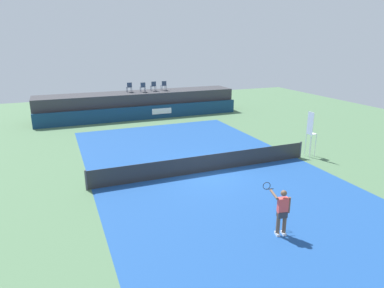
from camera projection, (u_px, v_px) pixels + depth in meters
ground_plane at (186, 155)px, 21.12m from camera, size 48.00×48.00×0.00m
court_inner at (206, 172)px, 18.46m from camera, size 12.00×22.00×0.00m
sponsor_wall at (143, 113)px, 30.25m from camera, size 18.00×0.22×1.20m
spectator_platform at (138, 104)px, 31.70m from camera, size 18.00×2.80×2.20m
spectator_chair_far_left at (129, 87)px, 31.14m from camera, size 0.45×0.45×0.89m
spectator_chair_left at (143, 87)px, 31.18m from camera, size 0.46×0.46×0.89m
spectator_chair_center at (153, 86)px, 31.88m from camera, size 0.44×0.44×0.89m
spectator_chair_right at (164, 85)px, 32.22m from camera, size 0.45×0.45×0.89m
umpire_chair at (311, 131)px, 20.43m from camera, size 0.50×0.50×2.76m
tennis_net at (206, 163)px, 18.32m from camera, size 12.40×0.02×0.95m
net_post_near at (86, 180)px, 16.09m from camera, size 0.10×0.10×1.00m
net_post_far at (300, 150)px, 20.54m from camera, size 0.10×0.10×1.00m
tennis_player at (282, 211)px, 12.27m from camera, size 0.56×1.22×1.77m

